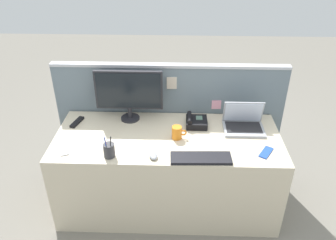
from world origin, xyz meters
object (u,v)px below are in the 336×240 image
Objects in this scene: cell_phone_blue_case at (266,152)px; cell_phone_white_slab at (64,150)px; desk_phone at (196,122)px; pen_cup at (109,150)px; desktop_monitor at (129,92)px; keyboard_main at (201,158)px; laptop at (243,122)px; coffee_mug at (177,133)px; computer_mouse_right_hand at (153,156)px; tv_remote at (77,122)px.

cell_phone_white_slab is (-1.50, -0.03, 0.00)m from cell_phone_blue_case.
cell_phone_white_slab is (-1.00, -0.40, -0.03)m from desk_phone.
desk_phone is 0.79m from pen_cup.
cell_phone_white_slab is at bearing -147.14° from cell_phone_blue_case.
desktop_monitor is 3.14× the size of pen_cup.
keyboard_main is at bearing -136.92° from cell_phone_blue_case.
desktop_monitor reaches higher than laptop.
desktop_monitor is 0.54m from coffee_mug.
cell_phone_blue_case is (0.49, 0.10, -0.01)m from keyboard_main.
computer_mouse_right_hand reaches higher than keyboard_main.
coffee_mug is at bearing 1.81° from tv_remote.
computer_mouse_right_hand is 0.32m from pen_cup.
pen_cup is 0.58m from tv_remote.
laptop is 0.57m from coffee_mug.
pen_cup is 1.15m from cell_phone_blue_case.
computer_mouse_right_hand is 0.65× the size of cell_phone_blue_case.
keyboard_main is at bearing -1.12° from pen_cup.
desktop_monitor is 0.70m from cell_phone_white_slab.
keyboard_main is at bearing -87.41° from desk_phone.
desk_phone is 1.07m from cell_phone_white_slab.
laptop reaches higher than computer_mouse_right_hand.
pen_cup is at bearing -36.66° from tv_remote.
desk_phone is at bearing 38.06° from computer_mouse_right_hand.
tv_remote is at bearing -179.91° from desk_phone.
pen_cup is at bearing 163.23° from computer_mouse_right_hand.
tv_remote is (-1.51, 0.37, 0.01)m from cell_phone_blue_case.
desk_phone reaches higher than cell_phone_blue_case.
tv_remote is at bearing 166.93° from coffee_mug.
desktop_monitor is at bearing 172.94° from laptop.
computer_mouse_right_hand reaches higher than cell_phone_blue_case.
desk_phone is 1.00m from tv_remote.
desktop_monitor is at bearing 134.18° from keyboard_main.
desktop_monitor reaches higher than coffee_mug.
keyboard_main is 3.32× the size of cell_phone_white_slab.
pen_cup reaches higher than desk_phone.
laptop is 0.83m from computer_mouse_right_hand.
cell_phone_white_slab is at bearing -158.22° from desk_phone.
cell_phone_blue_case is at bearing 1.10° from tv_remote.
keyboard_main is 1.13m from tv_remote.
desk_phone is 0.41× the size of keyboard_main.
coffee_mug is at bearing -127.75° from desk_phone.
cell_phone_white_slab is 1.13× the size of coffee_mug.
pen_cup reaches higher than keyboard_main.
laptop is at bearing 17.70° from coffee_mug.
keyboard_main is at bearing -9.63° from tv_remote.
cell_phone_white_slab is 0.77× the size of tv_remote.
computer_mouse_right_hand reaches higher than tv_remote.
laptop is at bearing -3.74° from desk_phone.
keyboard_main is 4.38× the size of computer_mouse_right_hand.
desk_phone is at bearing 52.25° from coffee_mug.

